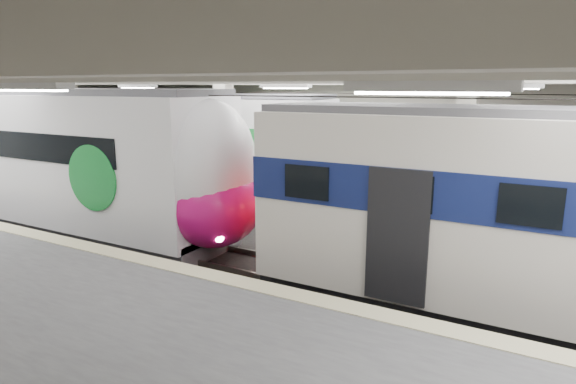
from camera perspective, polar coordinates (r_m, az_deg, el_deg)
The scene contains 3 objects.
station_hall at distance 11.54m, azimuth -9.37°, elevation 3.79°, with size 36.00×24.00×5.75m.
modern_emu at distance 17.75m, azimuth -23.45°, elevation 3.13°, with size 15.31×3.16×4.87m.
far_train at distance 22.06m, azimuth -13.49°, elevation 5.47°, with size 14.70×3.39×4.64m.
Camera 1 is at (7.07, -10.70, 4.95)m, focal length 30.00 mm.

